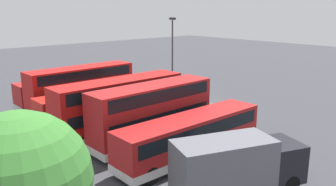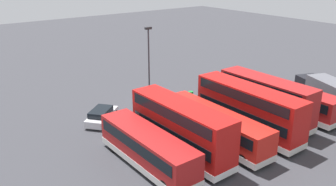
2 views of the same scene
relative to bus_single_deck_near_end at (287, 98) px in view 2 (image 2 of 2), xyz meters
name	(u,v)px [view 2 (image 2 of 2)]	position (x,y,z in m)	size (l,w,h in m)	color
ground_plane	(159,101)	(9.13, -10.73, -1.62)	(140.00, 140.00, 0.00)	#38383D
bus_single_deck_near_end	(287,98)	(0.00, 0.00, 0.00)	(2.75, 11.74, 2.95)	#A51919
bus_double_decker_second	(266,99)	(3.89, 0.21, 0.82)	(2.68, 10.27, 4.55)	#A51919
bus_double_decker_third	(248,108)	(7.21, 0.84, 0.83)	(2.63, 11.36, 4.55)	#B71411
bus_single_deck_fourth	(215,125)	(10.98, 0.33, 0.00)	(2.71, 11.83, 2.95)	red
bus_double_decker_fifth	(181,127)	(14.78, 0.20, 0.82)	(2.80, 10.69, 4.55)	#B71411
bus_single_deck_sixth	(147,148)	(18.09, 0.19, 0.00)	(2.69, 10.44, 2.95)	#A51919
box_truck_blue	(325,91)	(-4.92, 1.47, 0.08)	(5.04, 7.90, 3.20)	#595960
car_hatchback_silver	(102,115)	(17.13, -9.60, -0.92)	(4.66, 4.31, 1.43)	silver
lamp_post_tall	(149,64)	(11.64, -9.03, 3.65)	(0.70, 0.30, 9.15)	#38383D
waste_bin_yellow	(191,95)	(5.73, -9.10, -1.15)	(0.60, 0.60, 0.95)	#197F33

